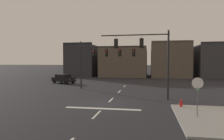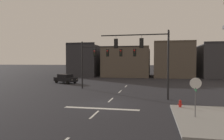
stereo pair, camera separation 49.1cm
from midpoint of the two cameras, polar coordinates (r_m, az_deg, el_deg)
The scene contains 10 objects.
ground_plane at distance 19.74m, azimuth -0.80°, elevation -9.13°, with size 400.00×400.00×0.00m, color #232328.
sidewalk_near_corner at distance 15.96m, azimuth 26.59°, elevation -11.89°, with size 5.00×8.00×0.15m, color gray.
stop_bar_paint at distance 17.83m, azimuth -2.17°, elevation -10.37°, with size 6.40×0.50×0.01m, color silver.
lane_centreline at distance 21.66m, azimuth 0.31°, elevation -8.09°, with size 0.16×26.40×0.01m.
signal_mast_near_side at distance 22.22m, azimuth 10.42°, elevation 4.80°, with size 7.15×0.47×7.14m.
signal_mast_far_side at distance 29.55m, azimuth -2.09°, elevation 3.79°, with size 8.83×0.82×6.80m.
stop_sign at distance 15.45m, azimuth 22.53°, elevation -4.47°, with size 0.76×0.64×2.83m.
car_lot_nearside at distance 38.69m, azimuth -12.13°, elevation -2.24°, with size 4.75×3.40×1.61m.
fire_hydrant at distance 18.60m, azimuth 18.69°, elevation -8.94°, with size 0.40×0.30×0.75m.
building_row at distance 55.20m, azimuth 16.63°, elevation 2.18°, with size 54.07×13.23×8.64m.
Camera 2 is at (4.28, -18.87, 3.94)m, focal length 33.79 mm.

